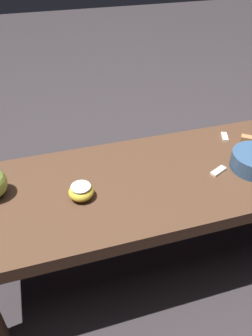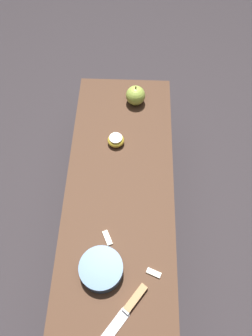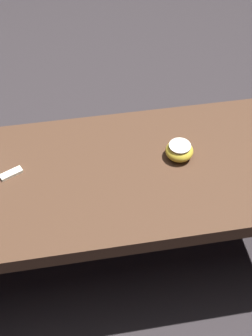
{
  "view_description": "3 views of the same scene",
  "coord_description": "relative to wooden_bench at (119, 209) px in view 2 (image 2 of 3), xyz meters",
  "views": [
    {
      "loc": [
        0.33,
        0.68,
        1.0
      ],
      "look_at": [
        0.12,
        -0.02,
        0.43
      ],
      "focal_mm": 35.0,
      "sensor_mm": 36.0,
      "label": 1
    },
    {
      "loc": [
        -0.51,
        -0.05,
        1.51
      ],
      "look_at": [
        0.12,
        -0.02,
        0.43
      ],
      "focal_mm": 35.0,
      "sensor_mm": 36.0,
      "label": 2
    },
    {
      "loc": [
        0.0,
        -0.74,
        1.23
      ],
      "look_at": [
        0.12,
        -0.02,
        0.43
      ],
      "focal_mm": 50.0,
      "sensor_mm": 36.0,
      "label": 3
    }
  ],
  "objects": [
    {
      "name": "ground_plane",
      "position": [
        0.0,
        0.0,
        -0.33
      ],
      "size": [
        8.0,
        8.0,
        0.0
      ],
      "primitive_type": "plane",
      "color": "#2D282B"
    },
    {
      "name": "wooden_bench",
      "position": [
        0.0,
        0.0,
        0.0
      ],
      "size": [
        1.25,
        0.41,
        0.4
      ],
      "color": "#472D1E",
      "rests_on": "ground_plane"
    },
    {
      "name": "knife",
      "position": [
        -0.37,
        -0.05,
        0.08
      ],
      "size": [
        0.2,
        0.16,
        0.02
      ],
      "rotation": [
        0.0,
        0.0,
        2.5
      ],
      "color": "silver",
      "rests_on": "wooden_bench"
    },
    {
      "name": "apple_whole",
      "position": [
        0.49,
        -0.05,
        0.12
      ],
      "size": [
        0.09,
        0.09,
        0.1
      ],
      "color": "#9EB747",
      "rests_on": "wooden_bench"
    },
    {
      "name": "apple_cut",
      "position": [
        0.26,
        0.02,
        0.09
      ],
      "size": [
        0.07,
        0.07,
        0.04
      ],
      "color": "gold",
      "rests_on": "wooden_bench"
    },
    {
      "name": "apple_slice_near_knife",
      "position": [
        -0.26,
        -0.13,
        0.08
      ],
      "size": [
        0.03,
        0.05,
        0.01
      ],
      "color": "white",
      "rests_on": "wooden_bench"
    },
    {
      "name": "apple_slice_center",
      "position": [
        -0.15,
        0.03,
        0.08
      ],
      "size": [
        0.06,
        0.04,
        0.01
      ],
      "color": "white",
      "rests_on": "wooden_bench"
    },
    {
      "name": "bowl",
      "position": [
        -0.26,
        0.04,
        0.1
      ],
      "size": [
        0.14,
        0.14,
        0.05
      ],
      "color": "#335175",
      "rests_on": "wooden_bench"
    }
  ]
}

